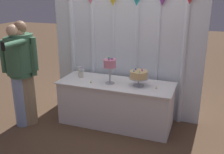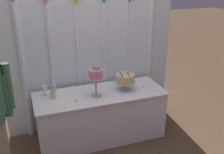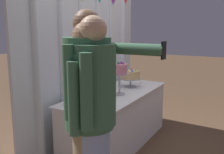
{
  "view_description": "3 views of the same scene",
  "coord_description": "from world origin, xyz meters",
  "px_view_note": "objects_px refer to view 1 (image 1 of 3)",
  "views": [
    {
      "loc": [
        1.33,
        -3.67,
        2.15
      ],
      "look_at": [
        -0.08,
        0.12,
        0.81
      ],
      "focal_mm": 41.97,
      "sensor_mm": 36.0,
      "label": 1
    },
    {
      "loc": [
        -0.99,
        -3.16,
        2.36
      ],
      "look_at": [
        0.16,
        0.04,
        0.98
      ],
      "focal_mm": 42.12,
      "sensor_mm": 36.0,
      "label": 2
    },
    {
      "loc": [
        -2.98,
        -1.48,
        1.59
      ],
      "look_at": [
        -0.02,
        0.18,
        0.94
      ],
      "focal_mm": 41.74,
      "sensor_mm": 36.0,
      "label": 3
    }
  ],
  "objects_px": {
    "wine_glass": "(80,69)",
    "guest_girl_blue_dress": "(17,72)",
    "cake_display_nearleft": "(110,65)",
    "cake_display_nearright": "(139,75)",
    "tealight_far_left": "(91,82)",
    "cake_table": "(116,103)",
    "guest_man_pink_jacket": "(22,73)",
    "tealight_near_left": "(156,88)",
    "guest_man_dark_suit": "(25,70)",
    "flower_vase": "(81,73)"
  },
  "relations": [
    {
      "from": "flower_vase",
      "to": "guest_man_dark_suit",
      "type": "relative_size",
      "value": 0.11
    },
    {
      "from": "cake_table",
      "to": "guest_girl_blue_dress",
      "type": "bearing_deg",
      "value": -158.13
    },
    {
      "from": "cake_display_nearright",
      "to": "guest_girl_blue_dress",
      "type": "height_order",
      "value": "guest_girl_blue_dress"
    },
    {
      "from": "tealight_far_left",
      "to": "guest_girl_blue_dress",
      "type": "height_order",
      "value": "guest_girl_blue_dress"
    },
    {
      "from": "cake_table",
      "to": "tealight_near_left",
      "type": "relative_size",
      "value": 50.12
    },
    {
      "from": "guest_man_pink_jacket",
      "to": "tealight_far_left",
      "type": "bearing_deg",
      "value": 19.67
    },
    {
      "from": "flower_vase",
      "to": "tealight_far_left",
      "type": "relative_size",
      "value": 5.05
    },
    {
      "from": "cake_table",
      "to": "guest_man_pink_jacket",
      "type": "xyz_separation_m",
      "value": [
        -1.43,
        -0.52,
        0.52
      ]
    },
    {
      "from": "flower_vase",
      "to": "guest_man_dark_suit",
      "type": "distance_m",
      "value": 0.92
    },
    {
      "from": "wine_glass",
      "to": "guest_girl_blue_dress",
      "type": "height_order",
      "value": "guest_girl_blue_dress"
    },
    {
      "from": "tealight_near_left",
      "to": "guest_man_pink_jacket",
      "type": "bearing_deg",
      "value": -167.23
    },
    {
      "from": "cake_display_nearright",
      "to": "tealight_far_left",
      "type": "bearing_deg",
      "value": -170.03
    },
    {
      "from": "cake_display_nearleft",
      "to": "guest_girl_blue_dress",
      "type": "bearing_deg",
      "value": -159.39
    },
    {
      "from": "guest_girl_blue_dress",
      "to": "guest_man_pink_jacket",
      "type": "distance_m",
      "value": 0.08
    },
    {
      "from": "tealight_far_left",
      "to": "guest_girl_blue_dress",
      "type": "relative_size",
      "value": 0.02
    },
    {
      "from": "guest_man_pink_jacket",
      "to": "guest_man_dark_suit",
      "type": "bearing_deg",
      "value": 43.79
    },
    {
      "from": "cake_display_nearright",
      "to": "flower_vase",
      "type": "relative_size",
      "value": 1.69
    },
    {
      "from": "flower_vase",
      "to": "cake_display_nearright",
      "type": "bearing_deg",
      "value": -3.86
    },
    {
      "from": "cake_display_nearright",
      "to": "guest_girl_blue_dress",
      "type": "xyz_separation_m",
      "value": [
        -1.83,
        -0.57,
        0.02
      ]
    },
    {
      "from": "cake_display_nearleft",
      "to": "guest_man_pink_jacket",
      "type": "height_order",
      "value": "guest_man_pink_jacket"
    },
    {
      "from": "cake_table",
      "to": "wine_glass",
      "type": "distance_m",
      "value": 0.91
    },
    {
      "from": "tealight_near_left",
      "to": "guest_girl_blue_dress",
      "type": "relative_size",
      "value": 0.02
    },
    {
      "from": "wine_glass",
      "to": "tealight_far_left",
      "type": "distance_m",
      "value": 0.52
    },
    {
      "from": "flower_vase",
      "to": "guest_man_dark_suit",
      "type": "xyz_separation_m",
      "value": [
        -0.73,
        -0.54,
        0.13
      ]
    },
    {
      "from": "cake_display_nearright",
      "to": "flower_vase",
      "type": "height_order",
      "value": "cake_display_nearright"
    },
    {
      "from": "cake_table",
      "to": "tealight_far_left",
      "type": "xyz_separation_m",
      "value": [
        -0.38,
        -0.14,
        0.38
      ]
    },
    {
      "from": "cake_table",
      "to": "guest_man_pink_jacket",
      "type": "distance_m",
      "value": 1.61
    },
    {
      "from": "cake_display_nearright",
      "to": "tealight_far_left",
      "type": "distance_m",
      "value": 0.79
    },
    {
      "from": "wine_glass",
      "to": "flower_vase",
      "type": "height_order",
      "value": "flower_vase"
    },
    {
      "from": "cake_table",
      "to": "tealight_far_left",
      "type": "distance_m",
      "value": 0.55
    },
    {
      "from": "flower_vase",
      "to": "tealight_near_left",
      "type": "bearing_deg",
      "value": -4.44
    },
    {
      "from": "tealight_near_left",
      "to": "guest_man_dark_suit",
      "type": "xyz_separation_m",
      "value": [
        -2.06,
        -0.44,
        0.2
      ]
    },
    {
      "from": "flower_vase",
      "to": "guest_man_pink_jacket",
      "type": "relative_size",
      "value": 0.11
    },
    {
      "from": "cake_table",
      "to": "cake_display_nearright",
      "type": "relative_size",
      "value": 6.05
    },
    {
      "from": "cake_display_nearleft",
      "to": "guest_girl_blue_dress",
      "type": "relative_size",
      "value": 0.26
    },
    {
      "from": "cake_display_nearleft",
      "to": "guest_girl_blue_dress",
      "type": "xyz_separation_m",
      "value": [
        -1.37,
        -0.52,
        -0.11
      ]
    },
    {
      "from": "tealight_near_left",
      "to": "cake_table",
      "type": "bearing_deg",
      "value": 176.4
    },
    {
      "from": "cake_display_nearleft",
      "to": "wine_glass",
      "type": "xyz_separation_m",
      "value": [
        -0.68,
        0.27,
        -0.21
      ]
    },
    {
      "from": "cake_table",
      "to": "guest_man_dark_suit",
      "type": "distance_m",
      "value": 1.58
    },
    {
      "from": "guest_girl_blue_dress",
      "to": "guest_man_pink_jacket",
      "type": "relative_size",
      "value": 1.02
    },
    {
      "from": "tealight_far_left",
      "to": "cake_display_nearleft",
      "type": "bearing_deg",
      "value": 14.1
    },
    {
      "from": "cake_table",
      "to": "guest_man_dark_suit",
      "type": "height_order",
      "value": "guest_man_dark_suit"
    },
    {
      "from": "cake_display_nearright",
      "to": "tealight_near_left",
      "type": "distance_m",
      "value": 0.33
    },
    {
      "from": "cake_table",
      "to": "guest_man_dark_suit",
      "type": "relative_size",
      "value": 1.09
    },
    {
      "from": "cake_display_nearright",
      "to": "guest_man_dark_suit",
      "type": "height_order",
      "value": "guest_man_dark_suit"
    },
    {
      "from": "cake_display_nearleft",
      "to": "wine_glass",
      "type": "bearing_deg",
      "value": 158.11
    },
    {
      "from": "cake_display_nearleft",
      "to": "cake_display_nearright",
      "type": "height_order",
      "value": "cake_display_nearleft"
    },
    {
      "from": "cake_display_nearleft",
      "to": "guest_girl_blue_dress",
      "type": "height_order",
      "value": "guest_girl_blue_dress"
    },
    {
      "from": "cake_display_nearright",
      "to": "flower_vase",
      "type": "bearing_deg",
      "value": 176.14
    },
    {
      "from": "cake_display_nearright",
      "to": "guest_man_dark_suit",
      "type": "distance_m",
      "value": 1.83
    }
  ]
}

